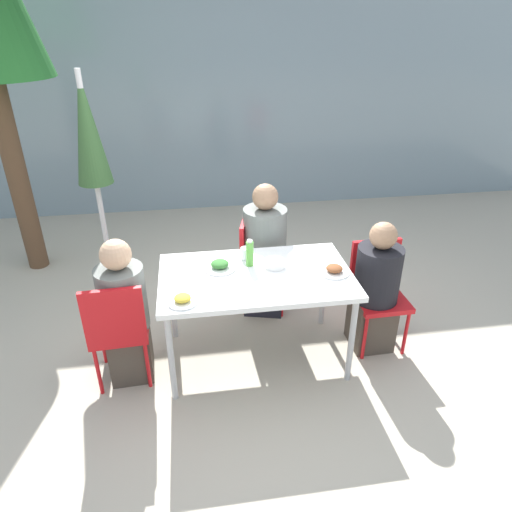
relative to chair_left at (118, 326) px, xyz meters
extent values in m
plane|color=#B2A893|center=(0.99, 0.13, -0.50)|extent=(24.00, 24.00, 0.00)
cube|color=gray|center=(0.99, 3.51, 1.00)|extent=(10.00, 0.20, 3.00)
cube|color=white|center=(0.99, 0.13, 0.23)|extent=(1.39, 0.84, 0.04)
cylinder|color=#B7B7B7|center=(0.36, -0.22, -0.15)|extent=(0.04, 0.04, 0.71)
cylinder|color=#B7B7B7|center=(1.63, -0.22, -0.15)|extent=(0.04, 0.04, 0.71)
cylinder|color=#B7B7B7|center=(0.36, 0.49, -0.15)|extent=(0.04, 0.04, 0.71)
cylinder|color=#B7B7B7|center=(1.63, 0.49, -0.15)|extent=(0.04, 0.04, 0.71)
cube|color=red|center=(0.00, 0.08, -0.08)|extent=(0.42, 0.42, 0.04)
cube|color=red|center=(0.01, -0.10, 0.15)|extent=(0.40, 0.06, 0.42)
cylinder|color=red|center=(-0.18, 0.24, -0.30)|extent=(0.03, 0.03, 0.40)
cylinder|color=red|center=(0.16, 0.26, -0.30)|extent=(0.03, 0.03, 0.40)
cylinder|color=red|center=(-0.16, -0.10, -0.30)|extent=(0.03, 0.03, 0.40)
cylinder|color=red|center=(0.17, -0.08, -0.30)|extent=(0.03, 0.03, 0.40)
cube|color=#473D33|center=(0.05, 0.08, -0.28)|extent=(0.31, 0.31, 0.44)
cylinder|color=slate|center=(0.05, 0.08, 0.17)|extent=(0.33, 0.33, 0.47)
sphere|color=tan|center=(0.05, 0.08, 0.51)|extent=(0.21, 0.21, 0.21)
cube|color=red|center=(1.99, 0.16, -0.08)|extent=(0.41, 0.41, 0.04)
cube|color=red|center=(1.98, 0.34, 0.15)|extent=(0.40, 0.04, 0.42)
cylinder|color=red|center=(2.16, -0.01, -0.30)|extent=(0.03, 0.03, 0.40)
cylinder|color=red|center=(1.82, -0.02, -0.30)|extent=(0.03, 0.03, 0.40)
cylinder|color=red|center=(2.15, 0.33, -0.30)|extent=(0.03, 0.03, 0.40)
cylinder|color=red|center=(1.81, 0.32, -0.30)|extent=(0.03, 0.03, 0.40)
cube|color=#473D33|center=(1.94, 0.15, -0.28)|extent=(0.32, 0.32, 0.44)
cylinder|color=black|center=(1.94, 0.15, 0.16)|extent=(0.35, 0.35, 0.44)
sphere|color=#9E7556|center=(1.94, 0.15, 0.48)|extent=(0.21, 0.21, 0.21)
cube|color=red|center=(1.18, 0.85, -0.08)|extent=(0.49, 0.49, 0.04)
cube|color=red|center=(1.01, 0.90, 0.15)|extent=(0.14, 0.40, 0.42)
cylinder|color=red|center=(1.39, 0.97, -0.30)|extent=(0.03, 0.03, 0.40)
cylinder|color=red|center=(1.30, 0.64, -0.30)|extent=(0.03, 0.03, 0.40)
cylinder|color=red|center=(1.06, 1.06, -0.30)|extent=(0.03, 0.03, 0.40)
cylinder|color=red|center=(0.97, 0.73, -0.30)|extent=(0.03, 0.03, 0.40)
cube|color=black|center=(1.17, 0.80, -0.28)|extent=(0.41, 0.41, 0.44)
cylinder|color=slate|center=(1.17, 0.80, 0.21)|extent=(0.37, 0.37, 0.54)
sphere|color=#9E7556|center=(1.17, 0.80, 0.59)|extent=(0.22, 0.22, 0.22)
cylinder|color=#333333|center=(-0.18, 1.00, -0.48)|extent=(0.36, 0.36, 0.05)
cylinder|color=#BCBCBC|center=(-0.18, 1.00, 0.54)|extent=(0.04, 0.04, 2.08)
cone|color=#2D5128|center=(-0.18, 1.00, 1.14)|extent=(0.28, 0.28, 0.86)
cylinder|color=white|center=(0.74, 0.26, 0.26)|extent=(0.24, 0.24, 0.01)
ellipsoid|color=#33702D|center=(0.74, 0.26, 0.29)|extent=(0.13, 0.13, 0.05)
cylinder|color=white|center=(1.56, 0.07, 0.26)|extent=(0.22, 0.22, 0.01)
ellipsoid|color=brown|center=(1.56, 0.07, 0.29)|extent=(0.12, 0.12, 0.05)
cylinder|color=white|center=(0.46, -0.16, 0.26)|extent=(0.20, 0.20, 0.01)
ellipsoid|color=gold|center=(0.46, -0.16, 0.29)|extent=(0.11, 0.11, 0.04)
cylinder|color=#51A338|center=(0.97, 0.28, 0.35)|extent=(0.06, 0.06, 0.19)
cylinder|color=white|center=(0.97, 0.28, 0.45)|extent=(0.04, 0.04, 0.02)
cylinder|color=white|center=(0.95, 0.38, 0.30)|extent=(0.08, 0.08, 0.09)
cylinder|color=white|center=(1.15, 0.23, 0.28)|extent=(0.16, 0.16, 0.05)
cylinder|color=brown|center=(-1.12, 1.98, 0.46)|extent=(0.20, 0.20, 1.92)
camera|label=1|loc=(0.56, -2.69, 1.91)|focal=32.00mm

